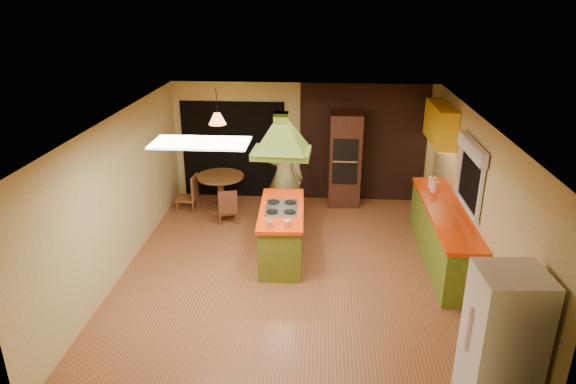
# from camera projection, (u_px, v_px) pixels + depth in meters

# --- Properties ---
(ground) EXTENTS (6.50, 6.50, 0.00)m
(ground) POSITION_uv_depth(u_px,v_px,m) (294.00, 272.00, 8.30)
(ground) COLOR #995732
(ground) RESTS_ON ground
(room_walls) EXTENTS (5.50, 6.50, 6.50)m
(room_walls) POSITION_uv_depth(u_px,v_px,m) (294.00, 200.00, 7.84)
(room_walls) COLOR beige
(room_walls) RESTS_ON ground
(ceiling_plane) EXTENTS (6.50, 6.50, 0.00)m
(ceiling_plane) POSITION_uv_depth(u_px,v_px,m) (295.00, 120.00, 7.38)
(ceiling_plane) COLOR silver
(ceiling_plane) RESTS_ON room_walls
(brick_panel) EXTENTS (2.64, 0.03, 2.50)m
(brick_panel) POSITION_uv_depth(u_px,v_px,m) (363.00, 143.00, 10.76)
(brick_panel) COLOR #381E14
(brick_panel) RESTS_ON ground
(nook_opening) EXTENTS (2.20, 0.03, 2.10)m
(nook_opening) POSITION_uv_depth(u_px,v_px,m) (234.00, 150.00, 11.01)
(nook_opening) COLOR black
(nook_opening) RESTS_ON ground
(right_counter) EXTENTS (0.62, 3.05, 0.92)m
(right_counter) POSITION_uv_depth(u_px,v_px,m) (443.00, 234.00, 8.53)
(right_counter) COLOR olive
(right_counter) RESTS_ON ground
(upper_cabinets) EXTENTS (0.34, 1.40, 0.70)m
(upper_cabinets) POSITION_uv_depth(u_px,v_px,m) (440.00, 124.00, 9.46)
(upper_cabinets) COLOR yellow
(upper_cabinets) RESTS_ON room_walls
(window_right) EXTENTS (0.12, 1.35, 1.06)m
(window_right) POSITION_uv_depth(u_px,v_px,m) (472.00, 164.00, 7.85)
(window_right) COLOR black
(window_right) RESTS_ON room_walls
(fluor_panel) EXTENTS (1.20, 0.60, 0.03)m
(fluor_panel) POSITION_uv_depth(u_px,v_px,m) (201.00, 143.00, 6.35)
(fluor_panel) COLOR white
(fluor_panel) RESTS_ON ceiling_plane
(kitchen_island) EXTENTS (0.79, 1.82, 0.91)m
(kitchen_island) POSITION_uv_depth(u_px,v_px,m) (282.00, 232.00, 8.61)
(kitchen_island) COLOR olive
(kitchen_island) RESTS_ON ground
(range_hood) EXTENTS (0.94, 0.69, 0.78)m
(range_hood) POSITION_uv_depth(u_px,v_px,m) (281.00, 128.00, 7.95)
(range_hood) COLOR #506519
(range_hood) RESTS_ON ceiling_plane
(man) EXTENTS (0.84, 0.68, 2.00)m
(man) POSITION_uv_depth(u_px,v_px,m) (284.00, 177.00, 9.57)
(man) COLOR brown
(man) RESTS_ON ground
(refrigerator) EXTENTS (0.72, 0.69, 1.66)m
(refrigerator) POSITION_uv_depth(u_px,v_px,m) (502.00, 342.00, 5.34)
(refrigerator) COLOR white
(refrigerator) RESTS_ON ground
(wall_oven) EXTENTS (0.67, 0.62, 1.95)m
(wall_oven) POSITION_uv_depth(u_px,v_px,m) (345.00, 160.00, 10.62)
(wall_oven) COLOR #4B2618
(wall_oven) RESTS_ON ground
(dining_table) EXTENTS (0.96, 0.96, 0.72)m
(dining_table) POSITION_uv_depth(u_px,v_px,m) (221.00, 185.00, 10.56)
(dining_table) COLOR brown
(dining_table) RESTS_ON ground
(chair_left) EXTENTS (0.43, 0.43, 0.74)m
(chair_left) POSITION_uv_depth(u_px,v_px,m) (187.00, 192.00, 10.57)
(chair_left) COLOR brown
(chair_left) RESTS_ON ground
(chair_near) EXTENTS (0.47, 0.47, 0.69)m
(chair_near) POSITION_uv_depth(u_px,v_px,m) (227.00, 205.00, 10.00)
(chair_near) COLOR brown
(chair_near) RESTS_ON ground
(pendant_lamp) EXTENTS (0.43, 0.43, 0.22)m
(pendant_lamp) POSITION_uv_depth(u_px,v_px,m) (217.00, 119.00, 10.05)
(pendant_lamp) COLOR #FF9E3F
(pendant_lamp) RESTS_ON ceiling_plane
(canister_large) EXTENTS (0.17, 0.17, 0.19)m
(canister_large) POSITION_uv_depth(u_px,v_px,m) (432.00, 182.00, 9.26)
(canister_large) COLOR #FFF5CD
(canister_large) RESTS_ON right_counter
(canister_medium) EXTENTS (0.15, 0.15, 0.19)m
(canister_medium) POSITION_uv_depth(u_px,v_px,m) (434.00, 186.00, 9.06)
(canister_medium) COLOR #FFE8CD
(canister_medium) RESTS_ON right_counter
(canister_small) EXTENTS (0.12, 0.12, 0.15)m
(canister_small) POSITION_uv_depth(u_px,v_px,m) (434.00, 187.00, 9.08)
(canister_small) COLOR #FFE5CD
(canister_small) RESTS_ON right_counter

